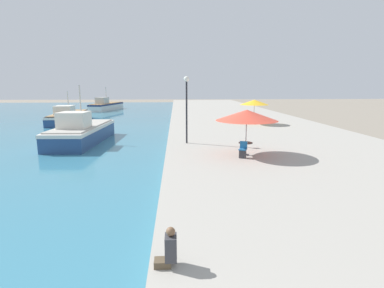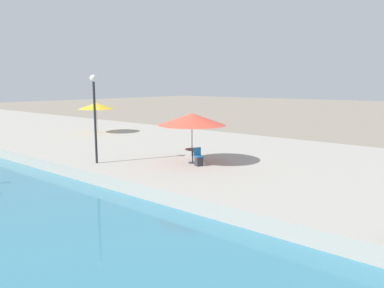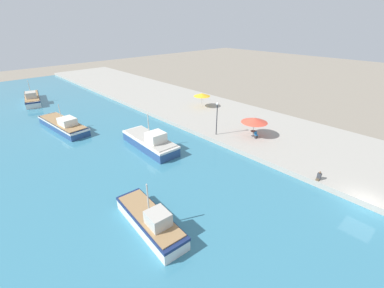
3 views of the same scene
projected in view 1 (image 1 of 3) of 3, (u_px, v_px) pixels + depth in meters
name	position (u px, v px, depth m)	size (l,w,h in m)	color
quay_promenade	(232.00, 119.00, 39.07)	(16.00, 90.00, 0.64)	#A39E93
fishing_boat_mid	(82.00, 132.00, 24.08)	(3.36, 9.17, 4.57)	navy
fishing_boat_far	(69.00, 116.00, 37.68)	(3.90, 11.30, 3.83)	navy
fishing_boat_distant	(106.00, 106.00, 55.97)	(4.63, 10.33, 4.30)	silver
cafe_umbrella_pink	(247.00, 115.00, 16.88)	(3.51, 3.51, 2.61)	#B7B7B7
cafe_umbrella_white	(254.00, 102.00, 30.71)	(2.94, 2.94, 2.51)	#B7B7B7
cafe_table	(246.00, 146.00, 17.17)	(0.80, 0.80, 0.74)	#333338
cafe_chair_left	(243.00, 152.00, 16.55)	(0.54, 0.56, 0.91)	#2D2D33
person_at_quay	(169.00, 249.00, 6.58)	(0.50, 0.36, 0.93)	brown
lamppost	(187.00, 98.00, 20.25)	(0.36, 0.36, 4.56)	#232328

